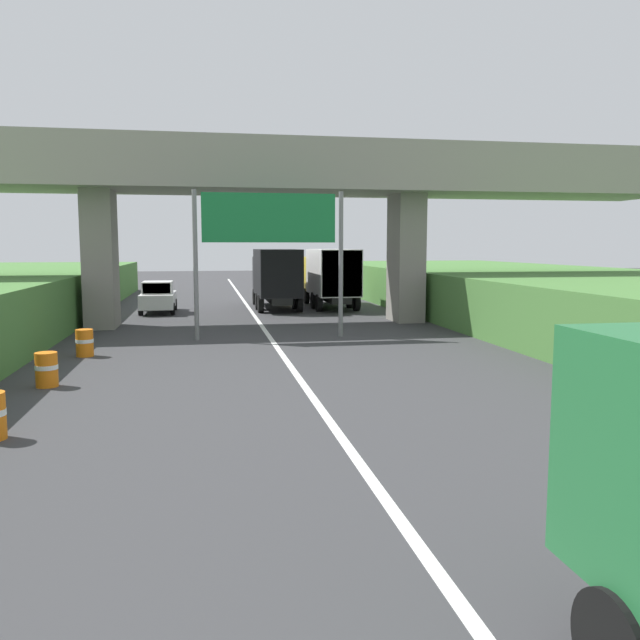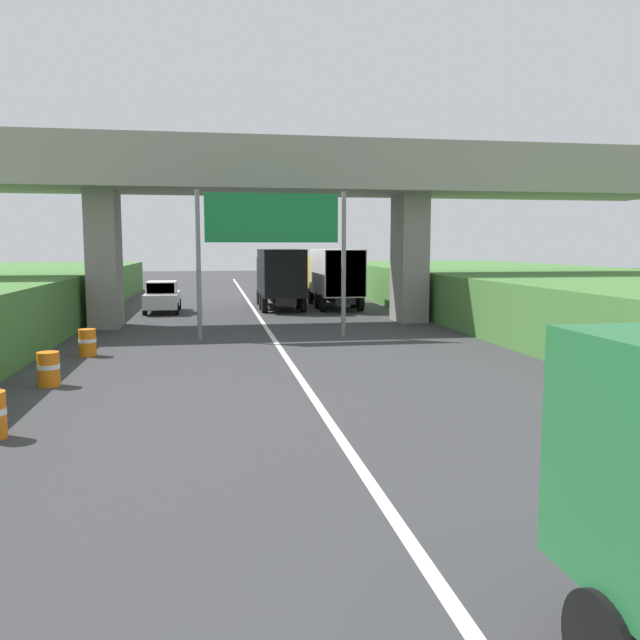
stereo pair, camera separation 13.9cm
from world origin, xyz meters
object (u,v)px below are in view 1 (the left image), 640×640
truck_yellow (330,275)px  construction_barrel_5 (85,343)px  construction_barrel_4 (47,369)px  car_white (158,297)px  overhead_highway_sign (269,229)px  truck_black (275,275)px

truck_yellow → construction_barrel_5: size_ratio=8.11×
construction_barrel_4 → construction_barrel_5: bearing=88.4°
construction_barrel_4 → construction_barrel_5: size_ratio=1.00×
truck_yellow → car_white: (-9.81, -1.33, -1.08)m
truck_yellow → construction_barrel_4: size_ratio=8.11×
overhead_highway_sign → truck_black: bearing=82.7°
truck_black → construction_barrel_4: bearing=-112.4°
truck_yellow → overhead_highway_sign: bearing=-111.6°
car_white → construction_barrel_4: size_ratio=4.56×
car_white → construction_barrel_5: car_white is taller
construction_barrel_4 → construction_barrel_5: (0.13, 4.63, 0.00)m
overhead_highway_sign → truck_black: 12.28m
truck_yellow → truck_black: bearing=-178.7°
truck_black → truck_yellow: same height
truck_yellow → construction_barrel_4: 22.87m
truck_yellow → car_white: bearing=-172.3°
truck_black → construction_barrel_4: 21.37m
car_white → construction_barrel_4: 18.53m
truck_black → car_white: truck_black is taller
car_white → truck_black: bearing=10.8°
truck_yellow → construction_barrel_4: (-11.36, -19.79, -1.47)m
construction_barrel_4 → construction_barrel_5: 4.63m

